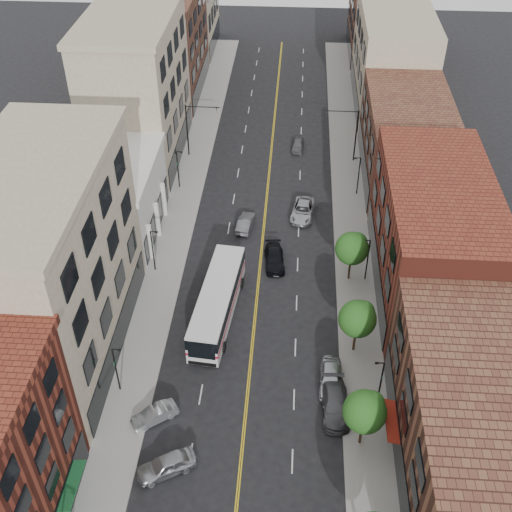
% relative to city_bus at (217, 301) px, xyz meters
% --- Properties ---
extents(ground, '(220.00, 220.00, 0.00)m').
position_rel_city_bus_xyz_m(ground, '(3.59, -17.68, -2.01)').
color(ground, black).
rests_on(ground, ground).
extents(sidewalk_left, '(4.00, 110.00, 0.15)m').
position_rel_city_bus_xyz_m(sidewalk_left, '(-6.41, 17.32, -1.94)').
color(sidewalk_left, gray).
rests_on(sidewalk_left, ground).
extents(sidewalk_right, '(4.00, 110.00, 0.15)m').
position_rel_city_bus_xyz_m(sidewalk_right, '(13.59, 17.32, -1.94)').
color(sidewalk_right, gray).
rests_on(sidewalk_right, ground).
extents(bldg_l_tanoffice, '(10.00, 22.00, 18.00)m').
position_rel_city_bus_xyz_m(bldg_l_tanoffice, '(-13.41, -4.68, 6.99)').
color(bldg_l_tanoffice, gray).
rests_on(bldg_l_tanoffice, ground).
extents(bldg_l_white, '(10.00, 14.00, 8.00)m').
position_rel_city_bus_xyz_m(bldg_l_white, '(-13.41, 13.32, 1.99)').
color(bldg_l_white, silver).
rests_on(bldg_l_white, ground).
extents(bldg_l_far_a, '(10.00, 20.00, 18.00)m').
position_rel_city_bus_xyz_m(bldg_l_far_a, '(-13.41, 30.32, 6.99)').
color(bldg_l_far_a, gray).
rests_on(bldg_l_far_a, ground).
extents(bldg_l_far_b, '(10.00, 20.00, 15.00)m').
position_rel_city_bus_xyz_m(bldg_l_far_b, '(-13.41, 50.32, 5.49)').
color(bldg_l_far_b, brown).
rests_on(bldg_l_far_b, ground).
extents(bldg_r_near, '(10.00, 26.00, 10.00)m').
position_rel_city_bus_xyz_m(bldg_r_near, '(20.59, -17.68, 2.99)').
color(bldg_r_near, brown).
rests_on(bldg_r_near, ground).
extents(bldg_r_mid, '(10.00, 22.00, 12.00)m').
position_rel_city_bus_xyz_m(bldg_r_mid, '(20.59, 6.32, 3.99)').
color(bldg_r_mid, maroon).
rests_on(bldg_r_mid, ground).
extents(bldg_r_far_a, '(10.00, 20.00, 10.00)m').
position_rel_city_bus_xyz_m(bldg_r_far_a, '(20.59, 27.32, 2.99)').
color(bldg_r_far_a, brown).
rests_on(bldg_r_far_a, ground).
extents(bldg_r_far_b, '(10.00, 22.00, 14.00)m').
position_rel_city_bus_xyz_m(bldg_r_far_b, '(20.59, 48.32, 4.99)').
color(bldg_r_far_b, gray).
rests_on(bldg_r_far_b, ground).
extents(bldg_r_far_c, '(10.00, 18.00, 11.00)m').
position_rel_city_bus_xyz_m(bldg_r_far_c, '(20.59, 68.32, 3.49)').
color(bldg_r_far_c, brown).
rests_on(bldg_r_far_c, ground).
extents(tree_r_1, '(3.40, 3.40, 5.59)m').
position_rel_city_bus_xyz_m(tree_r_1, '(12.98, -13.61, 2.11)').
color(tree_r_1, black).
rests_on(tree_r_1, sidewalk_right).
extents(tree_r_2, '(3.40, 3.40, 5.59)m').
position_rel_city_bus_xyz_m(tree_r_2, '(12.98, -3.61, 2.11)').
color(tree_r_2, black).
rests_on(tree_r_2, sidewalk_right).
extents(tree_r_3, '(3.40, 3.40, 5.59)m').
position_rel_city_bus_xyz_m(tree_r_3, '(12.98, 6.39, 2.11)').
color(tree_r_3, black).
rests_on(tree_r_3, sidewalk_right).
extents(lamp_l_1, '(0.81, 0.55, 5.05)m').
position_rel_city_bus_xyz_m(lamp_l_1, '(-7.36, -9.68, 0.96)').
color(lamp_l_1, black).
rests_on(lamp_l_1, sidewalk_left).
extents(lamp_l_2, '(0.81, 0.55, 5.05)m').
position_rel_city_bus_xyz_m(lamp_l_2, '(-7.36, 6.32, 0.96)').
color(lamp_l_2, black).
rests_on(lamp_l_2, sidewalk_left).
extents(lamp_l_3, '(0.81, 0.55, 5.05)m').
position_rel_city_bus_xyz_m(lamp_l_3, '(-7.36, 22.32, 0.96)').
color(lamp_l_3, black).
rests_on(lamp_l_3, sidewalk_left).
extents(lamp_r_1, '(0.81, 0.55, 5.05)m').
position_rel_city_bus_xyz_m(lamp_r_1, '(14.54, -9.68, 0.96)').
color(lamp_r_1, black).
rests_on(lamp_r_1, sidewalk_right).
extents(lamp_r_2, '(0.81, 0.55, 5.05)m').
position_rel_city_bus_xyz_m(lamp_r_2, '(14.54, 6.32, 0.96)').
color(lamp_r_2, black).
rests_on(lamp_r_2, sidewalk_right).
extents(lamp_r_3, '(0.81, 0.55, 5.05)m').
position_rel_city_bus_xyz_m(lamp_r_3, '(14.54, 22.32, 0.96)').
color(lamp_r_3, black).
rests_on(lamp_r_3, sidewalk_right).
extents(signal_mast_left, '(4.49, 0.18, 7.20)m').
position_rel_city_bus_xyz_m(signal_mast_left, '(-6.68, 30.32, 2.63)').
color(signal_mast_left, black).
rests_on(signal_mast_left, sidewalk_left).
extents(signal_mast_right, '(4.49, 0.18, 7.20)m').
position_rel_city_bus_xyz_m(signal_mast_right, '(13.86, 30.32, 2.63)').
color(signal_mast_right, black).
rests_on(signal_mast_right, sidewalk_right).
extents(city_bus, '(4.24, 13.68, 3.46)m').
position_rel_city_bus_xyz_m(city_bus, '(0.00, 0.00, 0.00)').
color(city_bus, silver).
rests_on(city_bus, ground).
extents(car_angle_a, '(4.95, 3.89, 1.58)m').
position_rel_city_bus_xyz_m(car_angle_a, '(-2.01, -17.18, -1.22)').
color(car_angle_a, '#9DA0A4').
rests_on(car_angle_a, ground).
extents(car_angle_b, '(3.93, 3.34, 1.27)m').
position_rel_city_bus_xyz_m(car_angle_b, '(-3.81, -12.52, -1.38)').
color(car_angle_b, silver).
rests_on(car_angle_b, ground).
extents(car_parked_mid, '(2.48, 5.57, 1.59)m').
position_rel_city_bus_xyz_m(car_parked_mid, '(10.99, -10.54, -1.22)').
color(car_parked_mid, '#444448').
rests_on(car_parked_mid, ground).
extents(car_parked_far, '(2.18, 4.85, 1.62)m').
position_rel_city_bus_xyz_m(car_parked_far, '(10.68, -7.83, -1.20)').
color(car_parked_far, silver).
rests_on(car_parked_far, ground).
extents(car_lane_behind, '(2.08, 4.48, 1.42)m').
position_rel_city_bus_xyz_m(car_lane_behind, '(1.51, 14.54, -1.30)').
color(car_lane_behind, '#515156').
rests_on(car_lane_behind, ground).
extents(car_lane_a, '(2.54, 5.12, 1.43)m').
position_rel_city_bus_xyz_m(car_lane_a, '(5.09, 8.29, -1.30)').
color(car_lane_a, black).
rests_on(car_lane_a, ground).
extents(car_lane_b, '(3.20, 5.71, 1.51)m').
position_rel_city_bus_xyz_m(car_lane_b, '(8.01, 17.37, -1.26)').
color(car_lane_b, '#AAACB2').
rests_on(car_lane_b, ground).
extents(car_lane_c, '(1.81, 3.90, 1.29)m').
position_rel_city_bus_xyz_m(car_lane_c, '(7.15, 33.00, -1.37)').
color(car_lane_c, '#58575D').
rests_on(car_lane_c, ground).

